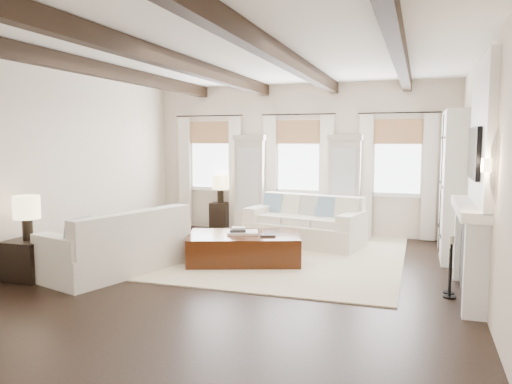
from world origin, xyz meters
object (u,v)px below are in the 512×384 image
(sofa_left, at_px, (121,248))
(side_table_back, at_px, (221,216))
(sofa_back, at_px, (305,225))
(ottoman, at_px, (244,248))
(side_table_front, at_px, (29,259))

(sofa_left, relative_size, side_table_back, 4.04)
(sofa_left, bearing_deg, side_table_back, 89.49)
(sofa_back, height_order, side_table_back, sofa_back)
(sofa_back, distance_m, side_table_back, 2.42)
(sofa_back, relative_size, side_table_back, 3.92)
(ottoman, xyz_separation_m, side_table_front, (-2.63, -1.91, 0.05))
(ottoman, bearing_deg, sofa_back, 49.70)
(ottoman, xyz_separation_m, side_table_back, (-1.53, 2.73, 0.07))
(sofa_back, relative_size, sofa_left, 0.97)
(sofa_back, relative_size, side_table_front, 4.12)
(sofa_back, bearing_deg, ottoman, -111.18)
(sofa_left, distance_m, side_table_front, 1.29)
(ottoman, relative_size, side_table_front, 3.13)
(sofa_back, distance_m, sofa_left, 3.64)
(sofa_back, height_order, ottoman, sofa_back)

